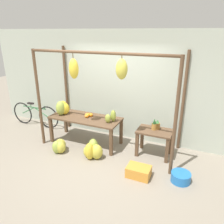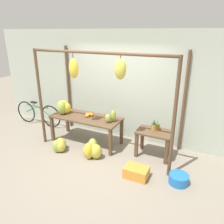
# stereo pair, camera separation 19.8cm
# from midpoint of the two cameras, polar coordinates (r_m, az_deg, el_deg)

# --- Properties ---
(ground_plane) EXTENTS (20.00, 20.00, 0.00)m
(ground_plane) POSITION_cam_midpoint_polar(r_m,az_deg,el_deg) (5.01, -5.83, -12.87)
(ground_plane) COLOR gray
(shop_wall_back) EXTENTS (8.00, 0.08, 2.80)m
(shop_wall_back) POSITION_cam_midpoint_polar(r_m,az_deg,el_deg) (5.69, 1.02, 6.76)
(shop_wall_back) COLOR #B7C1B2
(shop_wall_back) RESTS_ON ground_plane
(stall_awning) EXTENTS (3.31, 1.28, 2.37)m
(stall_awning) POSITION_cam_midpoint_polar(r_m,az_deg,el_deg) (4.80, -3.33, 7.24)
(stall_awning) COLOR brown
(stall_awning) RESTS_ON ground_plane
(display_table_main) EXTENTS (1.80, 0.74, 0.71)m
(display_table_main) POSITION_cam_midpoint_polar(r_m,az_deg,el_deg) (5.56, -7.97, -2.24)
(display_table_main) COLOR brown
(display_table_main) RESTS_ON ground_plane
(display_table_side) EXTENTS (0.78, 0.52, 0.63)m
(display_table_side) POSITION_cam_midpoint_polar(r_m,az_deg,el_deg) (5.10, 9.90, -6.31)
(display_table_side) COLOR brown
(display_table_side) RESTS_ON ground_plane
(banana_pile_on_table) EXTENTS (0.34, 0.39, 0.37)m
(banana_pile_on_table) POSITION_cam_midpoint_polar(r_m,az_deg,el_deg) (5.77, -13.69, 1.01)
(banana_pile_on_table) COLOR yellow
(banana_pile_on_table) RESTS_ON display_table_main
(orange_pile) EXTENTS (0.20, 0.25, 0.10)m
(orange_pile) POSITION_cam_midpoint_polar(r_m,az_deg,el_deg) (5.55, -7.27, -0.81)
(orange_pile) COLOR orange
(orange_pile) RESTS_ON display_table_main
(pineapple_cluster) EXTENTS (0.18, 0.17, 0.27)m
(pineapple_cluster) POSITION_cam_midpoint_polar(r_m,az_deg,el_deg) (5.06, 10.27, -3.37)
(pineapple_cluster) COLOR #B27F38
(pineapple_cluster) RESTS_ON display_table_side
(banana_pile_ground_left) EXTENTS (0.41, 0.43, 0.32)m
(banana_pile_ground_left) POSITION_cam_midpoint_polar(r_m,az_deg,el_deg) (5.46, -14.57, -8.61)
(banana_pile_ground_left) COLOR gold
(banana_pile_ground_left) RESTS_ON ground_plane
(banana_pile_ground_right) EXTENTS (0.52, 0.52, 0.41)m
(banana_pile_ground_right) POSITION_cam_midpoint_polar(r_m,az_deg,el_deg) (5.09, -6.21, -9.87)
(banana_pile_ground_right) COLOR gold
(banana_pile_ground_right) RESTS_ON ground_plane
(fruit_crate_white) EXTENTS (0.47, 0.33, 0.22)m
(fruit_crate_white) POSITION_cam_midpoint_polar(r_m,az_deg,el_deg) (4.53, 5.68, -15.23)
(fruit_crate_white) COLOR orange
(fruit_crate_white) RESTS_ON ground_plane
(blue_bucket) EXTENTS (0.38, 0.38, 0.19)m
(blue_bucket) POSITION_cam_midpoint_polar(r_m,az_deg,el_deg) (4.56, 16.28, -16.05)
(blue_bucket) COLOR blue
(blue_bucket) RESTS_ON ground_plane
(parked_bicycle) EXTENTS (1.66, 0.09, 0.73)m
(parked_bicycle) POSITION_cam_midpoint_polar(r_m,az_deg,el_deg) (7.05, -20.18, -0.65)
(parked_bicycle) COLOR black
(parked_bicycle) RESTS_ON ground_plane
(papaya_pile) EXTENTS (0.27, 0.30, 0.29)m
(papaya_pile) POSITION_cam_midpoint_polar(r_m,az_deg,el_deg) (5.15, -1.36, -1.30)
(papaya_pile) COLOR #93A33D
(papaya_pile) RESTS_ON display_table_main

